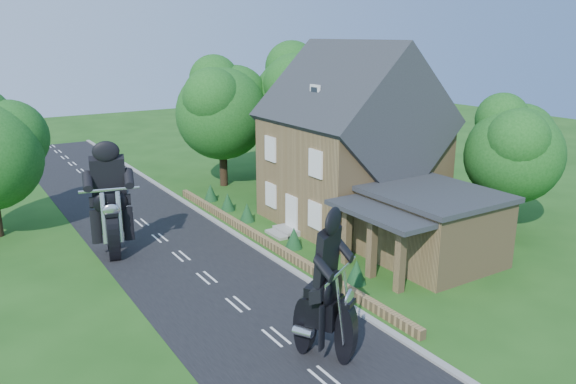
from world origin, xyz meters
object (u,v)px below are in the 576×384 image
house (352,147)px  motorcycle_follow (114,239)px  garden_wall (267,242)px  motorcycle_lead (325,335)px  annex (430,225)px

house → motorcycle_follow: 13.76m
garden_wall → motorcycle_lead: bearing=-109.6°
motorcycle_lead → motorcycle_follow: motorcycle_follow is taller
motorcycle_follow → house: bearing=-174.4°
garden_wall → motorcycle_follow: bearing=157.3°
motorcycle_lead → house: bearing=-162.1°
motorcycle_lead → motorcycle_follow: (-3.43, 12.87, 0.07)m
garden_wall → annex: 8.19m
annex → motorcycle_lead: 10.07m
annex → house: bearing=84.8°
garden_wall → annex: size_ratio=3.12×
house → motorcycle_lead: bearing=-131.7°
house → motorcycle_lead: size_ratio=6.00×
annex → motorcycle_follow: (-12.55, 8.72, -0.91)m
garden_wall → motorcycle_lead: size_ratio=12.90×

